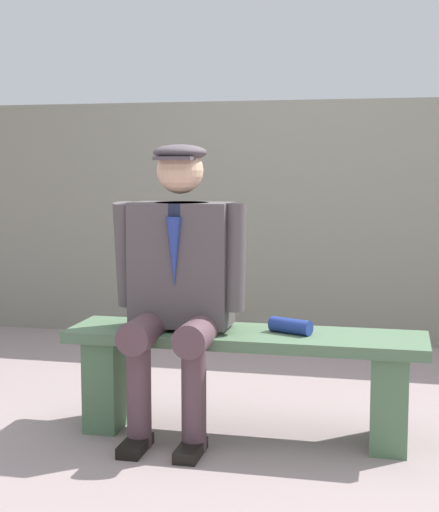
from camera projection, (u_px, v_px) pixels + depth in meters
The scene contains 5 objects.
ground_plane at pixel (244, 434), 3.66m from camera, with size 30.00×30.00×0.00m, color gray.
bench at pixel (245, 367), 3.62m from camera, with size 1.66×0.41×0.49m.
seated_man at pixel (178, 276), 3.58m from camera, with size 0.63×0.57×1.35m.
rolled_magazine at pixel (291, 326), 3.56m from camera, with size 0.07×0.07×0.20m, color navy.
stadium_wall at pixel (301, 221), 5.60m from camera, with size 12.00×0.24×1.71m, color gray.
Camera 1 is at (-0.67, 3.48, 1.26)m, focal length 54.57 mm.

